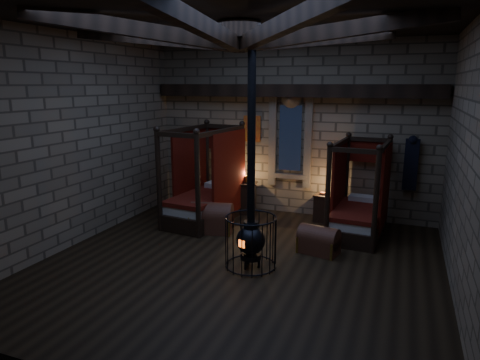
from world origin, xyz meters
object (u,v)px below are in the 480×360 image
(trunk_left, at_px, (212,219))
(stove, at_px, (251,236))
(bed_left, at_px, (205,198))
(trunk_right, at_px, (319,241))
(bed_right, at_px, (358,212))

(trunk_left, bearing_deg, stove, -58.40)
(bed_left, xyz_separation_m, trunk_left, (0.47, -0.69, -0.25))
(trunk_right, bearing_deg, bed_right, 78.81)
(bed_left, relative_size, bed_right, 1.11)
(trunk_right, relative_size, stove, 0.20)
(bed_right, bearing_deg, trunk_right, -109.07)
(bed_right, height_order, stove, stove)
(bed_right, distance_m, trunk_left, 3.21)
(bed_left, distance_m, stove, 2.89)
(trunk_left, distance_m, trunk_right, 2.48)
(trunk_left, relative_size, stove, 0.25)
(bed_left, xyz_separation_m, trunk_right, (2.92, -1.06, -0.31))
(trunk_left, relative_size, trunk_right, 1.24)
(bed_left, height_order, trunk_right, bed_left)
(bed_left, bearing_deg, bed_right, 11.73)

